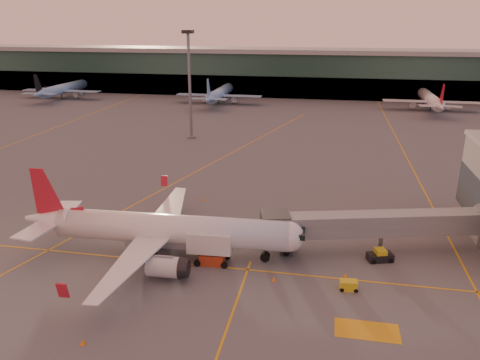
% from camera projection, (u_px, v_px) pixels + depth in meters
% --- Properties ---
extents(ground, '(600.00, 600.00, 0.00)m').
position_uv_depth(ground, '(195.00, 288.00, 50.89)').
color(ground, '#4C4F54').
rests_on(ground, ground).
extents(taxi_markings, '(100.12, 173.00, 0.01)m').
position_uv_depth(taxi_markings, '(222.00, 166.00, 93.54)').
color(taxi_markings, gold).
rests_on(taxi_markings, ground).
extents(terminal, '(400.00, 20.00, 17.60)m').
position_uv_depth(terminal, '(297.00, 72.00, 179.80)').
color(terminal, '#19382D').
rests_on(terminal, ground).
extents(mast_west_near, '(2.40, 2.40, 25.60)m').
position_uv_depth(mast_west_near, '(189.00, 77.00, 111.01)').
color(mast_west_near, slate).
rests_on(mast_west_near, ground).
extents(distant_aircraft_row, '(350.00, 34.00, 13.00)m').
position_uv_depth(distant_aircraft_row, '(323.00, 107.00, 158.57)').
color(distant_aircraft_row, '#7FA9D5').
rests_on(distant_aircraft_row, ground).
extents(main_airplane, '(35.19, 31.68, 10.62)m').
position_uv_depth(main_airplane, '(162.00, 230.00, 56.88)').
color(main_airplane, white).
rests_on(main_airplane, ground).
extents(jet_bridge, '(30.70, 10.75, 5.44)m').
position_uv_depth(jet_bridge, '(394.00, 225.00, 57.73)').
color(jet_bridge, slate).
rests_on(jet_bridge, ground).
extents(catering_truck, '(5.36, 2.58, 4.08)m').
position_uv_depth(catering_truck, '(210.00, 245.00, 55.50)').
color(catering_truck, '#A53217').
rests_on(catering_truck, ground).
extents(gpu_cart, '(1.99, 1.29, 1.11)m').
position_uv_depth(gpu_cart, '(349.00, 285.00, 50.39)').
color(gpu_cart, gold).
rests_on(gpu_cart, ground).
extents(pushback_tug, '(3.33, 2.42, 1.54)m').
position_uv_depth(pushback_tug, '(380.00, 256.00, 56.50)').
color(pushback_tug, black).
rests_on(pushback_tug, ground).
extents(cone_nose, '(0.44, 0.44, 0.56)m').
position_uv_depth(cone_nose, '(346.00, 275.00, 52.96)').
color(cone_nose, orange).
rests_on(cone_nose, ground).
extents(cone_tail, '(0.40, 0.40, 0.51)m').
position_uv_depth(cone_tail, '(20.00, 234.00, 63.13)').
color(cone_tail, orange).
rests_on(cone_tail, ground).
extents(cone_wing_right, '(0.45, 0.45, 0.58)m').
position_uv_depth(cone_wing_right, '(83.00, 342.00, 41.94)').
color(cone_wing_right, orange).
rests_on(cone_wing_right, ground).
extents(cone_wing_left, '(0.40, 0.40, 0.51)m').
position_uv_depth(cone_wing_left, '(204.00, 199.00, 75.55)').
color(cone_wing_left, orange).
rests_on(cone_wing_left, ground).
extents(cone_fwd, '(0.44, 0.44, 0.56)m').
position_uv_depth(cone_fwd, '(274.00, 279.00, 52.21)').
color(cone_fwd, orange).
rests_on(cone_fwd, ground).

